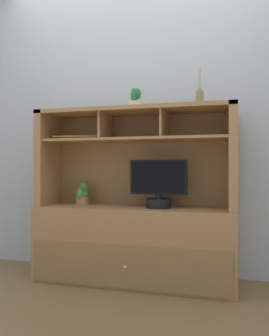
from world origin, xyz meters
The scene contains 8 objects.
floor_plane centered at (0.00, 0.00, -0.01)m, with size 6.00×6.00×0.02m, color brown.
back_wall centered at (0.00, 0.26, 1.40)m, with size 6.00×0.02×2.80m, color #ABB7BE.
media_console centered at (0.00, 0.01, 0.41)m, with size 1.53×0.50×1.33m.
tv_monitor centered at (0.19, -0.03, 0.73)m, with size 0.43×0.19×0.36m.
potted_orchid centered at (-0.45, 0.03, 0.65)m, with size 0.12×0.13×0.19m.
magazine_stack_left centered at (-0.49, 0.05, 1.12)m, with size 0.39×0.25×0.03m.
diffuser_bottle centered at (0.50, -0.01, 1.39)m, with size 0.06×0.06×0.29m.
potted_succulent centered at (0.00, 0.00, 1.40)m, with size 0.12×0.12×0.16m.
Camera 1 is at (0.73, -2.60, 0.89)m, focal length 37.37 mm.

